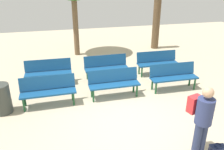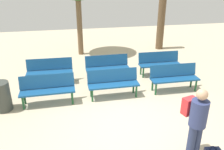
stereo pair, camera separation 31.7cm
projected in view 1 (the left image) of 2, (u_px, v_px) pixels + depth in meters
ground_plane at (131, 123)px, 6.07m from camera, size 24.00×24.00×0.00m
bench_r0_c0 at (48, 89)px, 6.78m from camera, size 1.61×0.50×0.87m
bench_r0_c1 at (114, 82)px, 7.27m from camera, size 1.60×0.48×0.87m
bench_r0_c2 at (173, 75)px, 7.75m from camera, size 1.61×0.51×0.87m
bench_r1_c0 at (48, 71)px, 8.11m from camera, size 1.61×0.53×0.87m
bench_r1_c1 at (106, 66)px, 8.55m from camera, size 1.60×0.48×0.87m
bench_r1_c2 at (157, 61)px, 9.00m from camera, size 1.61×0.52×0.87m
tree_0 at (156, 21)px, 11.84m from camera, size 0.37×0.37×2.91m
visitor_with_backpack at (202, 118)px, 4.64m from camera, size 0.43×0.58×1.65m
trash_bin at (1, 99)px, 6.41m from camera, size 0.51×0.51×0.86m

